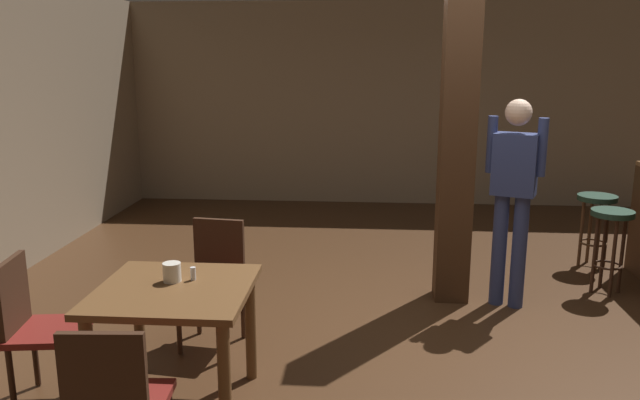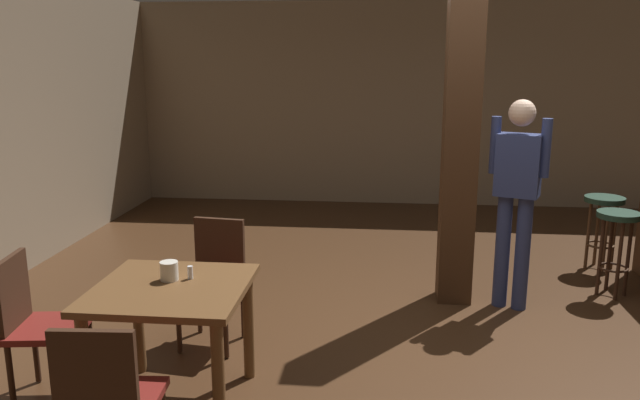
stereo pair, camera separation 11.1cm
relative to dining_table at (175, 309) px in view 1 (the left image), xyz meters
The scene contains 11 objects.
ground_plane 2.10m from the dining_table, 31.64° to the left, with size 10.80×10.80×0.00m, color #422816.
wall_back 5.86m from the dining_table, 72.88° to the left, with size 8.00×0.10×2.80m, color gray.
pillar 2.73m from the dining_table, 45.80° to the left, with size 0.28×0.28×2.80m, color #422816.
dining_table is the anchor object (origin of this frame).
chair_west 0.85m from the dining_table, behind, with size 0.47×0.47×0.89m.
chair_north 0.87m from the dining_table, 89.20° to the left, with size 0.47×0.47×0.89m.
napkin_cup 0.22m from the dining_table, 112.34° to the left, with size 0.11×0.11×0.11m, color silver.
salt_shaker 0.23m from the dining_table, 57.00° to the left, with size 0.03×0.03×0.08m, color silver.
standing_person 2.89m from the dining_table, 37.50° to the left, with size 0.46×0.31×1.72m.
bar_stool_near 3.84m from the dining_table, 33.22° to the left, with size 0.36×0.36×0.75m.
bar_stool_mid 4.38m from the dining_table, 40.30° to the left, with size 0.37×0.37×0.73m.
Camera 1 is at (-0.61, -4.35, 2.03)m, focal length 35.00 mm.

